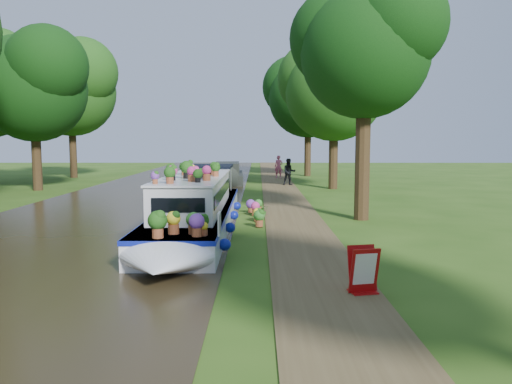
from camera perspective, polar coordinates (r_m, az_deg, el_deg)
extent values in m
plane|color=#2B4E13|center=(16.27, 0.84, -4.85)|extent=(100.00, 100.00, 0.00)
cube|color=black|center=(17.28, -19.55, -4.52)|extent=(10.00, 100.00, 0.02)
cube|color=#4F4025|center=(16.32, 5.07, -4.78)|extent=(2.20, 100.00, 0.03)
cube|color=silver|center=(17.47, -6.61, -2.82)|extent=(2.20, 12.00, 0.75)
cube|color=navy|center=(17.42, -6.62, -1.80)|extent=(2.24, 12.04, 0.12)
cube|color=silver|center=(16.56, -6.98, -0.17)|extent=(1.80, 7.00, 1.05)
cube|color=silver|center=(16.51, -7.00, 1.75)|extent=(1.90, 7.10, 0.06)
cube|color=black|center=(16.46, -3.84, 0.09)|extent=(0.03, 6.40, 0.38)
cube|color=black|center=(16.69, -10.08, 0.09)|extent=(0.03, 6.40, 0.38)
cube|color=black|center=(21.57, -5.31, 2.95)|extent=(1.90, 2.40, 0.10)
cube|color=white|center=(11.94, -4.24, -3.63)|extent=(0.04, 0.45, 0.55)
imported|color=#1A4712|center=(15.17, -10.11, 2.15)|extent=(0.20, 0.24, 0.38)
imported|color=#1A4712|center=(16.43, -5.46, 2.46)|extent=(0.25, 0.25, 0.35)
cylinder|color=#302010|center=(19.40, 12.07, 3.55)|extent=(0.56, 0.56, 4.55)
sphere|color=black|center=(19.64, 12.33, 15.15)|extent=(4.80, 4.80, 4.80)
sphere|color=black|center=(19.35, 15.79, 18.10)|extent=(3.60, 3.60, 3.60)
sphere|color=black|center=(20.43, 9.46, 16.90)|extent=(3.84, 3.84, 3.84)
cylinder|color=#302010|center=(31.34, 8.82, 3.87)|extent=(0.56, 0.56, 3.85)
sphere|color=#1A4712|center=(31.46, 8.94, 11.21)|extent=(6.00, 6.00, 6.00)
sphere|color=#1A4712|center=(30.91, 11.50, 13.50)|extent=(4.50, 4.50, 4.50)
sphere|color=#1A4712|center=(32.45, 6.80, 12.68)|extent=(4.80, 4.80, 4.80)
cylinder|color=#302010|center=(42.19, 5.92, 4.68)|extent=(0.56, 0.56, 4.20)
sphere|color=black|center=(42.32, 5.99, 10.66)|extent=(6.60, 6.60, 6.60)
sphere|color=black|center=(41.62, 8.00, 12.54)|extent=(4.95, 4.95, 4.95)
sphere|color=black|center=(43.46, 4.30, 11.87)|extent=(5.28, 5.28, 5.28)
cylinder|color=#302010|center=(32.82, -23.78, 3.52)|extent=(0.56, 0.56, 3.85)
sphere|color=black|center=(32.93, -24.08, 10.65)|extent=(6.20, 6.20, 6.20)
sphere|color=black|center=(31.73, -22.79, 13.16)|extent=(4.65, 4.65, 4.65)
sphere|color=black|center=(34.46, -25.08, 11.94)|extent=(4.96, 4.96, 4.96)
cylinder|color=#302010|center=(42.64, -20.18, 4.48)|extent=(0.56, 0.56, 4.38)
sphere|color=#1A4712|center=(42.80, -20.41, 10.69)|extent=(7.00, 7.00, 7.00)
sphere|color=#1A4712|center=(41.49, -19.15, 12.84)|extent=(5.25, 5.25, 5.25)
sphere|color=#1A4712|center=(44.47, -21.41, 11.83)|extent=(5.60, 5.60, 5.60)
cube|color=black|center=(35.64, -3.25, 1.65)|extent=(2.41, 6.73, 0.66)
cube|color=black|center=(35.04, -3.31, 2.75)|extent=(1.84, 3.94, 0.77)
cube|color=#A90C0C|center=(10.38, 12.10, -11.06)|extent=(0.59, 0.52, 0.03)
cube|color=#A90C0C|center=(10.15, 12.29, -8.80)|extent=(0.61, 0.35, 0.92)
cube|color=#A90C0C|center=(10.37, 12.03, -8.49)|extent=(0.61, 0.35, 0.92)
cube|color=white|center=(10.11, 12.34, -8.60)|extent=(0.47, 0.25, 0.64)
imported|color=#DF5C94|center=(39.62, 2.61, 2.92)|extent=(0.70, 0.51, 1.78)
imported|color=black|center=(33.28, 3.80, 2.31)|extent=(0.94, 0.77, 1.78)
imported|color=#2F7021|center=(20.14, 0.86, -2.15)|extent=(0.47, 0.44, 0.41)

